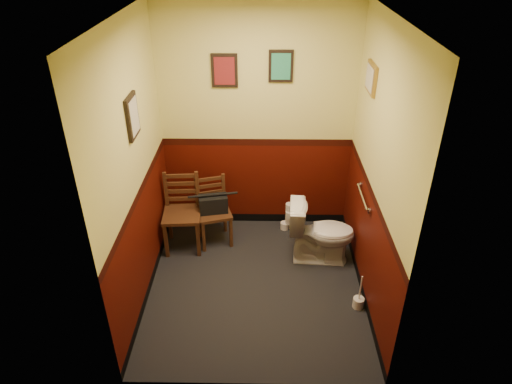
% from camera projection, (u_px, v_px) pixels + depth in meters
% --- Properties ---
extents(floor, '(2.20, 2.40, 0.00)m').
position_uv_depth(floor, '(256.00, 285.00, 4.84)').
color(floor, black).
rests_on(floor, ground).
extents(ceiling, '(2.20, 2.40, 0.00)m').
position_uv_depth(ceiling, '(256.00, 16.00, 3.45)').
color(ceiling, silver).
rests_on(ceiling, ground).
extents(wall_back, '(2.20, 0.00, 2.70)m').
position_uv_depth(wall_back, '(257.00, 123.00, 5.18)').
color(wall_back, '#3F0B04').
rests_on(wall_back, ground).
extents(wall_front, '(2.20, 0.00, 2.70)m').
position_uv_depth(wall_front, '(253.00, 257.00, 3.11)').
color(wall_front, '#3F0B04').
rests_on(wall_front, ground).
extents(wall_left, '(0.00, 2.40, 2.70)m').
position_uv_depth(wall_left, '(135.00, 172.00, 4.16)').
color(wall_left, '#3F0B04').
rests_on(wall_left, ground).
extents(wall_right, '(0.00, 2.40, 2.70)m').
position_uv_depth(wall_right, '(377.00, 174.00, 4.13)').
color(wall_right, '#3F0B04').
rests_on(wall_right, ground).
extents(grab_bar, '(0.05, 0.56, 0.06)m').
position_uv_depth(grab_bar, '(363.00, 197.00, 4.55)').
color(grab_bar, silver).
rests_on(grab_bar, wall_right).
extents(framed_print_back_a, '(0.28, 0.04, 0.36)m').
position_uv_depth(framed_print_back_a, '(224.00, 71.00, 4.85)').
color(framed_print_back_a, black).
rests_on(framed_print_back_a, wall_back).
extents(framed_print_back_b, '(0.26, 0.04, 0.34)m').
position_uv_depth(framed_print_back_b, '(281.00, 66.00, 4.82)').
color(framed_print_back_b, black).
rests_on(framed_print_back_b, wall_back).
extents(framed_print_left, '(0.04, 0.30, 0.38)m').
position_uv_depth(framed_print_left, '(133.00, 116.00, 3.99)').
color(framed_print_left, black).
rests_on(framed_print_left, wall_left).
extents(framed_print_right, '(0.04, 0.34, 0.28)m').
position_uv_depth(framed_print_right, '(371.00, 78.00, 4.29)').
color(framed_print_right, olive).
rests_on(framed_print_right, wall_right).
extents(toilet, '(0.76, 0.46, 0.72)m').
position_uv_depth(toilet, '(321.00, 233.00, 5.04)').
color(toilet, white).
rests_on(toilet, floor).
extents(toilet_brush, '(0.11, 0.11, 0.40)m').
position_uv_depth(toilet_brush, '(358.00, 302.00, 4.53)').
color(toilet_brush, silver).
rests_on(toilet_brush, floor).
extents(chair_left, '(0.45, 0.45, 0.90)m').
position_uv_depth(chair_left, '(182.00, 213.00, 5.22)').
color(chair_left, '#3E2212').
rests_on(chair_left, floor).
extents(chair_right, '(0.47, 0.47, 0.81)m').
position_uv_depth(chair_right, '(213.00, 211.00, 5.33)').
color(chair_right, '#3E2212').
rests_on(chair_right, floor).
extents(handbag, '(0.35, 0.22, 0.24)m').
position_uv_depth(handbag, '(213.00, 204.00, 5.24)').
color(handbag, black).
rests_on(handbag, chair_right).
extents(tp_stack, '(0.21, 0.13, 0.37)m').
position_uv_depth(tp_stack, '(289.00, 219.00, 5.63)').
color(tp_stack, silver).
rests_on(tp_stack, floor).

